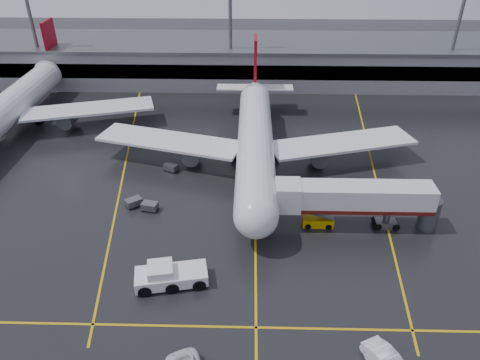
{
  "coord_description": "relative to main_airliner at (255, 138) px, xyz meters",
  "views": [
    {
      "loc": [
        -0.8,
        -51.07,
        34.21
      ],
      "look_at": [
        -2.0,
        -2.0,
        4.0
      ],
      "focal_mm": 33.93,
      "sensor_mm": 36.0,
      "label": 1
    }
  ],
  "objects": [
    {
      "name": "pushback_tractor",
      "position": [
        -9.01,
        -26.12,
        -3.15
      ],
      "size": [
        7.86,
        4.43,
        2.66
      ],
      "color": "white",
      "rests_on": "ground"
    },
    {
      "name": "light_mast_right",
      "position": [
        40.0,
        32.3,
        10.27
      ],
      "size": [
        3.0,
        1.2,
        25.45
      ],
      "color": "#595B60",
      "rests_on": "ground"
    },
    {
      "name": "baggage_cart_b",
      "position": [
        -15.93,
        -12.07,
        -3.58
      ],
      "size": [
        2.38,
        2.23,
        1.12
      ],
      "color": "#595B60",
      "rests_on": "ground"
    },
    {
      "name": "main_airliner",
      "position": [
        0.0,
        0.0,
        0.0
      ],
      "size": [
        48.8,
        45.6,
        14.1
      ],
      "color": "silver",
      "rests_on": "ground"
    },
    {
      "name": "apron_line_stop",
      "position": [
        0.0,
        -31.7,
        -4.2
      ],
      "size": [
        60.0,
        0.25,
        0.02
      ],
      "primitive_type": "cube",
      "color": "gold",
      "rests_on": "ground"
    },
    {
      "name": "light_mast_mid",
      "position": [
        -5.0,
        32.3,
        10.27
      ],
      "size": [
        3.0,
        1.2,
        25.45
      ],
      "color": "#595B60",
      "rests_on": "ground"
    },
    {
      "name": "light_mast_left",
      "position": [
        -45.0,
        32.3,
        10.27
      ],
      "size": [
        3.0,
        1.2,
        25.45
      ],
      "color": "#595B60",
      "rests_on": "ground"
    },
    {
      "name": "second_airliner",
      "position": [
        -42.0,
        12.0,
        0.0
      ],
      "size": [
        48.8,
        45.6,
        14.1
      ],
      "color": "silver",
      "rests_on": "ground"
    },
    {
      "name": "apron_line_centre",
      "position": [
        0.0,
        -9.7,
        -4.2
      ],
      "size": [
        0.25,
        90.0,
        0.02
      ],
      "primitive_type": "cube",
      "color": "gold",
      "rests_on": "ground"
    },
    {
      "name": "jet_bridge",
      "position": [
        11.87,
        -15.7,
        -0.28
      ],
      "size": [
        19.9,
        3.4,
        6.05
      ],
      "color": "silver",
      "rests_on": "ground"
    },
    {
      "name": "baggage_cart_a",
      "position": [
        -13.66,
        -12.94,
        -3.58
      ],
      "size": [
        2.23,
        1.69,
        1.12
      ],
      "color": "#595B60",
      "rests_on": "ground"
    },
    {
      "name": "apron_line_left",
      "position": [
        -20.0,
        0.3,
        -4.2
      ],
      "size": [
        9.99,
        69.35,
        0.02
      ],
      "primitive_type": "cube",
      "rotation": [
        0.0,
        0.0,
        0.14
      ],
      "color": "gold",
      "rests_on": "ground"
    },
    {
      "name": "ground",
      "position": [
        0.0,
        -9.7,
        -4.21
      ],
      "size": [
        220.0,
        220.0,
        0.0
      ],
      "primitive_type": "plane",
      "color": "black",
      "rests_on": "ground"
    },
    {
      "name": "terminal",
      "position": [
        0.0,
        38.23,
        0.11
      ],
      "size": [
        122.0,
        19.0,
        8.6
      ],
      "color": "gray",
      "rests_on": "ground"
    },
    {
      "name": "apron_line_right",
      "position": [
        18.0,
        0.3,
        -4.2
      ],
      "size": [
        7.57,
        69.64,
        0.02
      ],
      "primitive_type": "cube",
      "rotation": [
        0.0,
        0.0,
        -0.1
      ],
      "color": "gold",
      "rests_on": "ground"
    },
    {
      "name": "baggage_cart_c",
      "position": [
        -12.47,
        -2.8,
        -3.58
      ],
      "size": [
        2.37,
        2.06,
        1.12
      ],
      "color": "#595B60",
      "rests_on": "ground"
    },
    {
      "name": "belt_loader",
      "position": [
        7.71,
        -15.64,
        -3.62
      ],
      "size": [
        3.8,
        1.82,
        2.39
      ],
      "color": "#CC9E00",
      "rests_on": "ground"
    }
  ]
}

